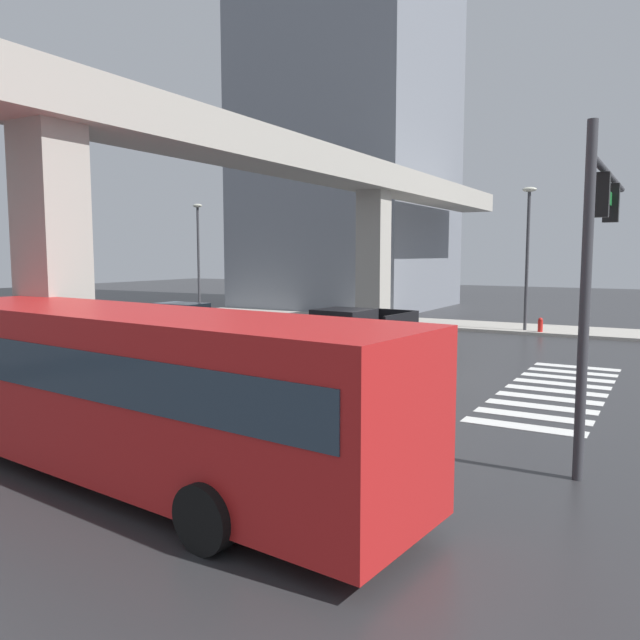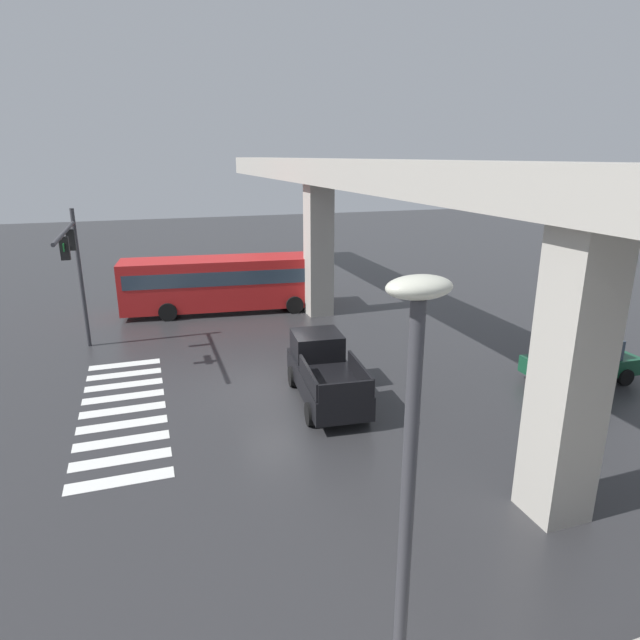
# 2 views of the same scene
# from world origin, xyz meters

# --- Properties ---
(ground_plane) EXTENTS (120.00, 120.00, 0.00)m
(ground_plane) POSITION_xyz_m (0.00, 0.00, 0.00)
(ground_plane) COLOR #2D2D30
(crosswalk_stripes) EXTENTS (9.35, 2.80, 0.01)m
(crosswalk_stripes) POSITION_xyz_m (-0.00, -5.42, 0.01)
(crosswalk_stripes) COLOR silver
(crosswalk_stripes) RESTS_ON ground
(elevated_overpass) EXTENTS (54.03, 2.20, 8.20)m
(elevated_overpass) POSITION_xyz_m (0.00, 4.62, 7.02)
(elevated_overpass) COLOR #ADA89E
(elevated_overpass) RESTS_ON ground
(pickup_truck) EXTENTS (5.25, 2.43, 2.08)m
(pickup_truck) POSITION_xyz_m (1.20, 1.44, 0.99)
(pickup_truck) COLOR black
(pickup_truck) RESTS_ON ground
(city_bus) EXTENTS (3.68, 11.01, 2.99)m
(city_bus) POSITION_xyz_m (-11.21, -0.22, 1.72)
(city_bus) COLOR red
(city_bus) RESTS_ON ground
(sedan_dark_green) EXTENTS (2.06, 4.35, 1.72)m
(sedan_dark_green) POSITION_xyz_m (2.85, 11.33, 0.85)
(sedan_dark_green) COLOR #14472D
(sedan_dark_green) RESTS_ON ground
(traffic_signal_mast) EXTENTS (6.49, 0.32, 6.20)m
(traffic_signal_mast) POSITION_xyz_m (-5.68, -6.99, 4.39)
(traffic_signal_mast) COLOR #38383D
(traffic_signal_mast) RESTS_ON ground
(street_lamp_near_corner) EXTENTS (0.44, 0.70, 7.24)m
(street_lamp_near_corner) POSITION_xyz_m (13.44, -1.77, 4.56)
(street_lamp_near_corner) COLOR #38383D
(street_lamp_near_corner) RESTS_ON ground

